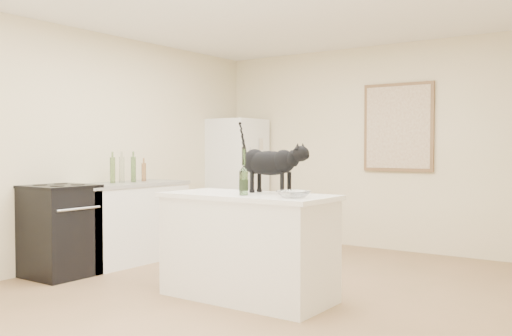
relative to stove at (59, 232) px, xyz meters
The scene contains 16 objects.
floor 2.09m from the stove, 17.10° to the left, with size 5.50×5.50×0.00m, color #977150.
wall_back 3.97m from the stove, 59.80° to the left, with size 4.50×4.50×0.00m, color beige.
wall_left 1.08m from the stove, 116.57° to the left, with size 5.50×5.50×0.00m, color beige.
island_base 2.09m from the stove, 11.04° to the left, with size 1.44×0.67×0.86m, color white.
island_top 2.13m from the stove, 11.04° to the left, with size 1.50×0.70×0.04m, color white.
left_cabinets 0.90m from the stove, 90.00° to the left, with size 0.60×1.40×0.86m, color white.
left_countertop 1.00m from the stove, 90.00° to the left, with size 0.62×1.44×0.04m, color gray.
stove is the anchor object (origin of this frame).
fridge 2.98m from the stove, 90.00° to the left, with size 0.68×0.68×1.70m, color white.
artwork_frame 4.16m from the stove, 55.87° to the left, with size 0.90×0.03×1.10m, color brown.
artwork_canvas 4.14m from the stove, 55.73° to the left, with size 0.82×0.00×1.02m, color beige.
black_cat 2.33m from the stove, 14.71° to the left, with size 0.67×0.20×0.47m, color black, non-canonical shape.
wine_bottle 2.21m from the stove, ahead, with size 0.07×0.07×0.35m, color #2D5923.
glass_bowl 2.65m from the stove, ahead, with size 0.24×0.24×0.06m, color white.
fridge_paper 3.22m from the stove, 83.60° to the left, with size 0.00×0.13×0.16m, color beige.
counter_bottle_cluster 1.09m from the stove, 91.36° to the left, with size 0.12×0.51×0.29m.
Camera 1 is at (2.94, -4.12, 1.29)m, focal length 39.98 mm.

